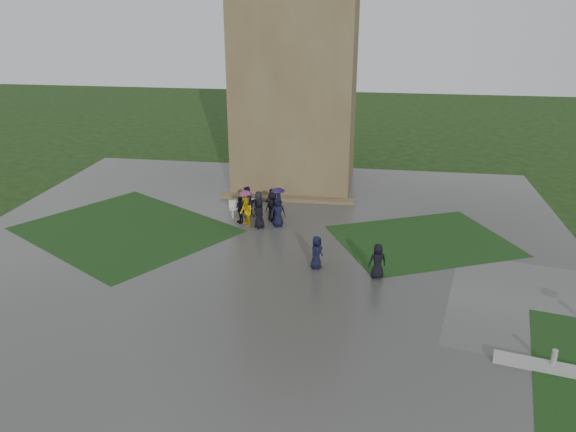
# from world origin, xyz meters

# --- Properties ---
(ground) EXTENTS (120.00, 120.00, 0.00)m
(ground) POSITION_xyz_m (0.00, 0.00, 0.00)
(ground) COLOR black
(plaza) EXTENTS (34.00, 34.00, 0.02)m
(plaza) POSITION_xyz_m (0.00, 2.00, 0.01)
(plaza) COLOR #393A37
(plaza) RESTS_ON ground
(lawn_inset_left) EXTENTS (14.10, 13.46, 0.01)m
(lawn_inset_left) POSITION_xyz_m (-8.50, 4.00, 0.03)
(lawn_inset_left) COLOR black
(lawn_inset_left) RESTS_ON plaza
(lawn_inset_right) EXTENTS (11.12, 10.15, 0.01)m
(lawn_inset_right) POSITION_xyz_m (8.50, 5.00, 0.03)
(lawn_inset_right) COLOR black
(lawn_inset_right) RESTS_ON plaza
(tower) EXTENTS (8.00, 8.00, 18.00)m
(tower) POSITION_xyz_m (0.00, 15.00, 9.00)
(tower) COLOR brown
(tower) RESTS_ON ground
(tower_plinth) EXTENTS (9.00, 0.80, 0.22)m
(tower_plinth) POSITION_xyz_m (0.00, 10.60, 0.13)
(tower_plinth) COLOR brown
(tower_plinth) RESTS_ON plaza
(bench) EXTENTS (1.79, 1.10, 0.99)m
(bench) POSITION_xyz_m (-2.25, 7.38, 0.53)
(bench) COLOR #BCBCB7
(bench) RESTS_ON plaza
(visitor_cluster) EXTENTS (3.36, 3.34, 2.39)m
(visitor_cluster) POSITION_xyz_m (-1.01, 6.53, 1.00)
(visitor_cluster) COLOR black
(visitor_cluster) RESTS_ON plaza
(pedestrian_mid) EXTENTS (0.87, 0.99, 1.69)m
(pedestrian_mid) POSITION_xyz_m (3.01, 0.74, 0.86)
(pedestrian_mid) COLOR black
(pedestrian_mid) RESTS_ON plaza
(pedestrian_near) EXTENTS (0.98, 0.80, 1.73)m
(pedestrian_near) POSITION_xyz_m (6.00, 0.12, 0.89)
(pedestrian_near) COLOR black
(pedestrian_near) RESTS_ON plaza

